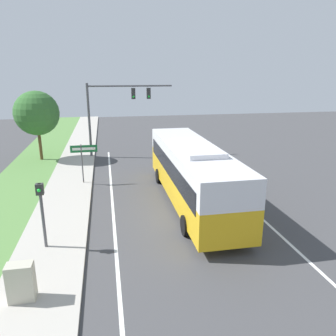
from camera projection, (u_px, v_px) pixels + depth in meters
ground_plane at (188, 219)px, 16.12m from camera, size 80.00×80.00×0.00m
sidewalk at (57, 229)px, 14.98m from camera, size 2.80×80.00×0.12m
lane_divider_near at (114, 225)px, 15.47m from camera, size 0.14×30.00×0.01m
lane_divider_far at (256, 213)px, 16.77m from camera, size 0.14×30.00×0.01m
bus at (192, 170)px, 17.68m from camera, size 2.73×11.83×3.42m
signal_gantry at (116, 104)px, 27.15m from camera, size 7.08×0.41×6.13m
pedestrian_signal at (41, 205)px, 12.82m from camera, size 0.28×0.34×2.82m
street_sign at (83, 155)px, 20.65m from camera, size 1.66×0.08×2.61m
utility_cabinet at (21, 282)px, 10.04m from camera, size 0.79×0.48×1.24m
roadside_tree at (37, 113)px, 25.74m from camera, size 3.48×3.48×5.50m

